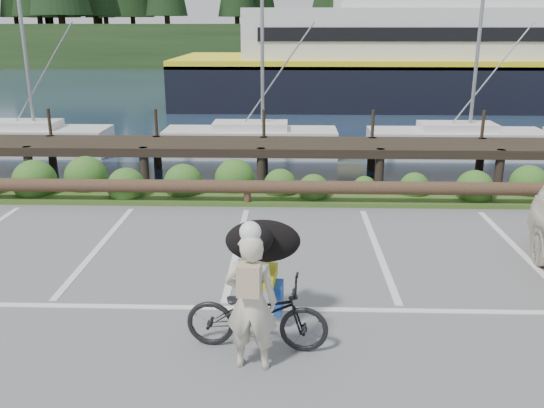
{
  "coord_description": "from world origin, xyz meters",
  "views": [
    {
      "loc": [
        0.95,
        -7.98,
        3.99
      ],
      "look_at": [
        0.67,
        1.24,
        1.1
      ],
      "focal_mm": 38.0,
      "sensor_mm": 36.0,
      "label": 1
    }
  ],
  "objects": [
    {
      "name": "harbor_backdrop",
      "position": [
        0.41,
        78.42,
        -0.0
      ],
      "size": [
        170.0,
        160.0,
        30.0
      ],
      "color": "#1B2A41",
      "rests_on": "ground"
    },
    {
      "name": "log_rail",
      "position": [
        0.0,
        4.6,
        0.0
      ],
      "size": [
        32.0,
        0.3,
        0.6
      ],
      "primitive_type": null,
      "color": "#443021",
      "rests_on": "ground"
    },
    {
      "name": "cyclist",
      "position": [
        0.51,
        -1.87,
        0.86
      ],
      "size": [
        0.66,
        0.47,
        1.72
      ],
      "primitive_type": "imported",
      "rotation": [
        0.0,
        0.0,
        3.05
      ],
      "color": "beige",
      "rests_on": "ground"
    },
    {
      "name": "vegetation_strip",
      "position": [
        0.0,
        5.3,
        0.05
      ],
      "size": [
        34.0,
        1.6,
        0.1
      ],
      "primitive_type": "cube",
      "color": "#3D5B21",
      "rests_on": "ground"
    },
    {
      "name": "bicycle",
      "position": [
        0.55,
        -1.45,
        0.48
      ],
      "size": [
        1.87,
        0.8,
        0.96
      ],
      "primitive_type": "imported",
      "rotation": [
        0.0,
        0.0,
        1.48
      ],
      "color": "black",
      "rests_on": "ground"
    },
    {
      "name": "ground",
      "position": [
        0.0,
        0.0,
        0.0
      ],
      "size": [
        72.0,
        72.0,
        0.0
      ],
      "primitive_type": "plane",
      "color": "#5B5B5E"
    },
    {
      "name": "dog",
      "position": [
        0.61,
        -0.87,
        1.25
      ],
      "size": [
        0.58,
        1.04,
        0.58
      ],
      "primitive_type": "ellipsoid",
      "rotation": [
        0.0,
        0.0,
        1.48
      ],
      "color": "black",
      "rests_on": "bicycle"
    }
  ]
}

